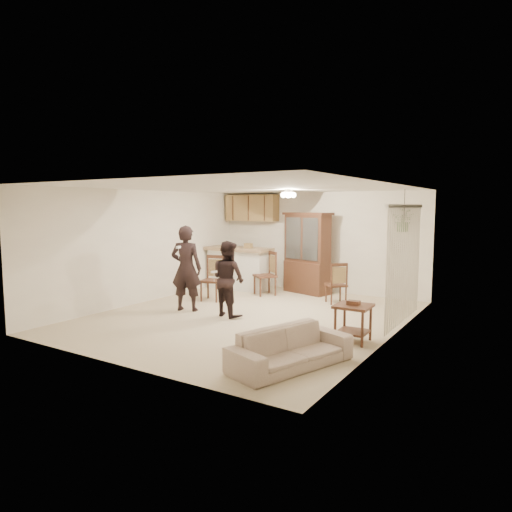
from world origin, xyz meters
The scene contains 23 objects.
floor centered at (0.00, 0.00, 0.00)m, with size 6.50×6.50×0.00m, color #BFAC91.
ceiling centered at (0.00, 0.00, 2.50)m, with size 5.50×6.50×0.02m, color silver.
wall_back centered at (0.00, 3.25, 1.25)m, with size 5.50×0.02×2.50m, color white.
wall_front centered at (0.00, -3.25, 1.25)m, with size 5.50×0.02×2.50m, color white.
wall_left centered at (-2.75, 0.00, 1.25)m, with size 0.02×6.50×2.50m, color white.
wall_right centered at (2.75, 0.00, 1.25)m, with size 0.02×6.50×2.50m, color white.
breakfast_bar centered at (-1.85, 2.35, 0.50)m, with size 1.60×0.55×1.00m, color white.
bar_top centered at (-1.85, 2.35, 1.05)m, with size 1.75×0.70×0.08m, color #9E855F.
upper_cabinets centered at (-1.90, 3.07, 2.10)m, with size 1.50×0.34×0.70m, color olive.
vertical_blinds centered at (2.71, 0.90, 1.10)m, with size 0.06×2.30×2.10m, color silver, non-canonical shape.
ceiling_fixture centered at (0.20, 1.20, 2.40)m, with size 0.36×0.36×0.20m, color #FFE9BF, non-canonical shape.
hanging_plant centered at (2.30, 2.40, 1.85)m, with size 0.43×0.37×0.48m, color #336327.
plant_cord centered at (2.30, 2.40, 2.17)m, with size 0.01×0.01×0.65m, color black.
sofa centered at (1.99, -2.07, 0.37)m, with size 1.87×0.73×0.73m, color beige.
adult centered at (-1.38, -0.25, 0.90)m, with size 0.66×0.43×1.80m, color black.
child centered at (-0.38, -0.18, 0.68)m, with size 0.66×0.51×1.35m, color black.
china_hutch centered at (-0.12, 2.82, 0.98)m, with size 1.35×0.80×1.99m.
side_table centered at (2.30, -0.53, 0.31)m, with size 0.56×0.56×0.66m.
chair_bar centered at (-1.56, 0.84, 0.29)m, with size 0.55×0.55×1.02m.
chair_hutch_left centered at (-0.86, 2.03, 0.30)m, with size 0.66×0.66×1.06m.
chair_hutch_right centered at (0.96, 2.06, 0.26)m, with size 0.57×0.57×0.92m.
controller_adult centered at (-1.24, -0.64, 1.35)m, with size 0.05×0.15×0.05m, color white.
controller_child centered at (-0.47, -0.51, 0.91)m, with size 0.04×0.13×0.04m, color white.
Camera 1 is at (4.74, -7.34, 2.14)m, focal length 32.00 mm.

